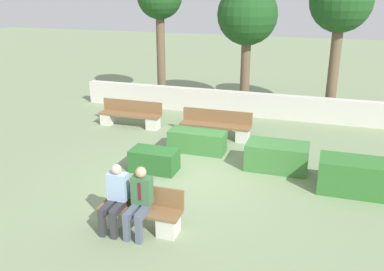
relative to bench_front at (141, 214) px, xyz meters
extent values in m
plane|color=gray|center=(0.11, 2.48, -0.31)|extent=(60.00, 60.00, 0.00)
cube|color=beige|center=(0.11, 8.01, 0.11)|extent=(11.66, 0.30, 0.85)
cube|color=brown|center=(0.00, -0.04, 0.10)|extent=(1.62, 0.44, 0.05)
cube|color=brown|center=(0.00, 0.20, 0.32)|extent=(1.62, 0.04, 0.40)
cube|color=beige|center=(-0.58, -0.04, -0.12)|extent=(0.36, 0.40, 0.38)
cube|color=beige|center=(0.58, -0.04, -0.12)|extent=(0.36, 0.40, 0.38)
cube|color=brown|center=(0.04, 5.38, 0.10)|extent=(2.18, 0.44, 0.05)
cube|color=brown|center=(0.04, 5.62, 0.32)|extent=(2.18, 0.04, 0.40)
cube|color=beige|center=(-0.82, 5.38, -0.12)|extent=(0.36, 0.40, 0.38)
cube|color=beige|center=(0.90, 5.38, -0.12)|extent=(0.36, 0.40, 0.38)
cube|color=brown|center=(-2.92, 5.61, 0.10)|extent=(2.11, 0.44, 0.05)
cube|color=brown|center=(-2.92, 5.86, 0.32)|extent=(2.11, 0.04, 0.40)
cube|color=beige|center=(-3.75, 5.61, -0.12)|extent=(0.36, 0.40, 0.38)
cube|color=beige|center=(-2.10, 5.61, -0.12)|extent=(0.36, 0.40, 0.38)
cube|color=#515B70|center=(-0.05, -0.25, 0.19)|extent=(0.14, 0.46, 0.13)
cube|color=#515B70|center=(0.15, -0.25, 0.19)|extent=(0.14, 0.46, 0.13)
cube|color=#515B70|center=(-0.07, -0.48, -0.03)|extent=(0.11, 0.11, 0.56)
cube|color=#515B70|center=(0.17, -0.48, -0.03)|extent=(0.11, 0.11, 0.56)
cube|color=#3D6B42|center=(0.05, -0.01, 0.52)|extent=(0.38, 0.22, 0.54)
sphere|color=tan|center=(0.05, -0.03, 0.90)|extent=(0.21, 0.21, 0.21)
cube|color=maroon|center=(0.05, -0.13, 0.54)|extent=(0.06, 0.01, 0.35)
cube|color=#333338|center=(-0.55, -0.25, 0.19)|extent=(0.14, 0.46, 0.13)
cube|color=#333338|center=(-0.35, -0.25, 0.19)|extent=(0.14, 0.46, 0.13)
cube|color=#333338|center=(-0.57, -0.48, -0.03)|extent=(0.11, 0.11, 0.56)
cube|color=#333338|center=(-0.33, -0.48, -0.03)|extent=(0.11, 0.11, 0.56)
cube|color=#9EBCE0|center=(-0.45, -0.01, 0.52)|extent=(0.38, 0.22, 0.54)
sphere|color=beige|center=(-0.45, -0.03, 0.89)|extent=(0.20, 0.20, 0.20)
cube|color=#3D7A38|center=(-0.15, 4.17, -0.01)|extent=(1.59, 0.64, 0.60)
cube|color=#286028|center=(-0.79, 2.58, -0.03)|extent=(1.17, 0.66, 0.56)
cube|color=#33702D|center=(4.01, 2.87, 0.08)|extent=(1.69, 0.84, 0.78)
cube|color=#3D7A38|center=(2.13, 3.63, 0.03)|extent=(1.54, 0.86, 0.68)
cylinder|color=brown|center=(-3.22, 9.22, 1.47)|extent=(0.33, 0.33, 3.55)
cylinder|color=brown|center=(0.19, 9.16, 1.10)|extent=(0.35, 0.35, 2.82)
sphere|color=#1E4C1E|center=(0.19, 9.16, 3.11)|extent=(2.18, 2.18, 2.18)
cylinder|color=brown|center=(3.32, 8.90, 1.38)|extent=(0.36, 0.36, 3.37)
sphere|color=#1E4C1E|center=(3.32, 8.90, 3.63)|extent=(2.06, 2.06, 2.06)
camera|label=1|loc=(3.14, -6.57, 4.18)|focal=40.00mm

